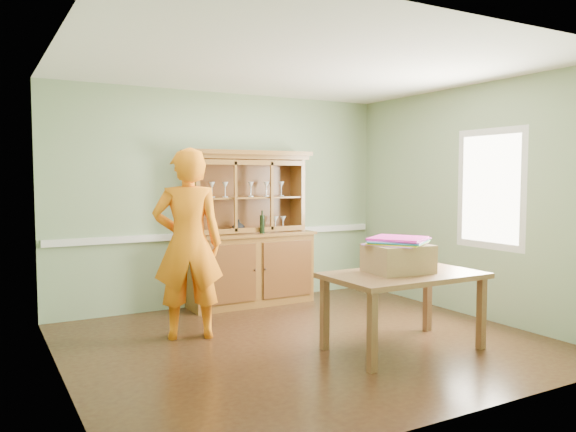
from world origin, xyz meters
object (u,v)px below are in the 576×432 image
china_hutch (250,250)px  dining_table (404,282)px  person (188,244)px  cardboard_box (398,258)px

china_hutch → dining_table: china_hutch is taller
person → china_hutch: bearing=-121.1°
person → dining_table: bearing=157.4°
dining_table → person: 2.16m
dining_table → person: bearing=139.9°
china_hutch → cardboard_box: 2.42m
china_hutch → person: size_ratio=1.02×
china_hutch → cardboard_box: bearing=-79.8°
china_hutch → cardboard_box: china_hutch is taller
dining_table → person: (-1.64, 1.37, 0.32)m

